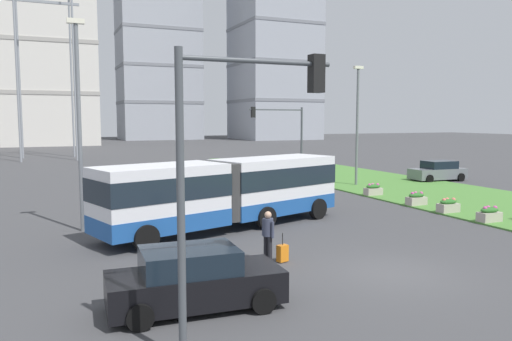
# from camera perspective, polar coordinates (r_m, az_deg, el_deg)

# --- Properties ---
(ground_plane) EXTENTS (260.00, 260.00, 0.00)m
(ground_plane) POSITION_cam_1_polar(r_m,az_deg,el_deg) (16.54, 15.23, -11.23)
(ground_plane) COLOR #424244
(grass_median) EXTENTS (10.00, 70.00, 0.08)m
(grass_median) POSITION_cam_1_polar(r_m,az_deg,el_deg) (32.64, 22.88, -2.99)
(grass_median) COLOR #4C8438
(grass_median) RESTS_ON ground_plane
(articulated_bus) EXTENTS (11.96, 5.96, 3.00)m
(articulated_bus) POSITION_cam_1_polar(r_m,az_deg,el_deg) (21.94, -3.48, -2.40)
(articulated_bus) COLOR white
(articulated_bus) RESTS_ON ground
(car_grey_wagon) EXTENTS (4.48, 2.18, 1.58)m
(car_grey_wagon) POSITION_cam_1_polar(r_m,az_deg,el_deg) (41.54, 20.10, -0.08)
(car_grey_wagon) COLOR slate
(car_grey_wagon) RESTS_ON ground
(car_black_sedan) EXTENTS (4.49, 2.22, 1.58)m
(car_black_sedan) POSITION_cam_1_polar(r_m,az_deg,el_deg) (13.01, -7.12, -12.32)
(car_black_sedan) COLOR black
(car_black_sedan) RESTS_ON ground
(pedestrian_crossing) EXTENTS (0.36, 0.56, 1.74)m
(pedestrian_crossing) POSITION_cam_1_polar(r_m,az_deg,el_deg) (16.87, 1.38, -7.16)
(pedestrian_crossing) COLOR black
(pedestrian_crossing) RESTS_ON ground
(rolling_suitcase) EXTENTS (0.41, 0.33, 0.97)m
(rolling_suitcase) POSITION_cam_1_polar(r_m,az_deg,el_deg) (17.05, 3.05, -9.41)
(rolling_suitcase) COLOR orange
(rolling_suitcase) RESTS_ON ground
(flower_planter_1) EXTENTS (1.10, 0.56, 0.74)m
(flower_planter_1) POSITION_cam_1_polar(r_m,az_deg,el_deg) (25.59, 25.15, -4.55)
(flower_planter_1) COLOR #B7AD9E
(flower_planter_1) RESTS_ON grass_median
(flower_planter_2) EXTENTS (1.10, 0.56, 0.74)m
(flower_planter_2) POSITION_cam_1_polar(r_m,az_deg,el_deg) (27.33, 21.14, -3.75)
(flower_planter_2) COLOR #B7AD9E
(flower_planter_2) RESTS_ON grass_median
(flower_planter_3) EXTENTS (1.10, 0.56, 0.74)m
(flower_planter_3) POSITION_cam_1_polar(r_m,az_deg,el_deg) (29.06, 17.88, -3.08)
(flower_planter_3) COLOR #B7AD9E
(flower_planter_3) RESTS_ON grass_median
(flower_planter_4) EXTENTS (1.10, 0.56, 0.74)m
(flower_planter_4) POSITION_cam_1_polar(r_m,az_deg,el_deg) (32.10, 13.27, -2.13)
(flower_planter_4) COLOR #B7AD9E
(flower_planter_4) RESTS_ON grass_median
(traffic_light_near_left) EXTENTS (3.36, 0.28, 6.17)m
(traffic_light_near_left) POSITION_cam_1_polar(r_m,az_deg,el_deg) (9.99, -2.88, 2.38)
(traffic_light_near_left) COLOR #474C51
(traffic_light_near_left) RESTS_ON ground
(traffic_light_far_right) EXTENTS (4.47, 0.28, 5.74)m
(traffic_light_far_right) POSITION_cam_1_polar(r_m,az_deg,el_deg) (38.33, 3.24, 4.67)
(traffic_light_far_right) COLOR #474C51
(traffic_light_far_right) RESTS_ON ground
(streetlight_left) EXTENTS (0.70, 0.28, 8.96)m
(streetlight_left) POSITION_cam_1_polar(r_m,az_deg,el_deg) (22.42, -19.60, 5.83)
(streetlight_left) COLOR slate
(streetlight_left) RESTS_ON ground
(streetlight_median) EXTENTS (0.70, 0.28, 8.59)m
(streetlight_median) POSITION_cam_1_polar(r_m,az_deg,el_deg) (36.69, 11.51, 5.64)
(streetlight_median) COLOR slate
(streetlight_median) RESTS_ON ground
(apartment_tower_centre) EXTENTS (18.59, 14.20, 42.20)m
(apartment_tower_centre) POSITION_cam_1_polar(r_m,az_deg,el_deg) (125.31, -11.15, 13.24)
(apartment_tower_centre) COLOR #9EA3AD
(apartment_tower_centre) RESTS_ON ground
(apartment_tower_eastcentre) EXTENTS (17.83, 18.86, 53.22)m
(apartment_tower_eastcentre) POSITION_cam_1_polar(r_m,az_deg,el_deg) (125.25, 2.07, 15.90)
(apartment_tower_eastcentre) COLOR #9EA3AD
(apartment_tower_eastcentre) RESTS_ON ground
(apartment_tower_east) EXTENTS (14.87, 16.27, 48.42)m
(apartment_tower_east) POSITION_cam_1_polar(r_m,az_deg,el_deg) (128.80, 1.87, 14.54)
(apartment_tower_east) COLOR #C6B299
(apartment_tower_east) RESTS_ON ground
(transmission_pylon) EXTENTS (9.00, 6.24, 28.24)m
(transmission_pylon) POSITION_cam_1_polar(r_m,az_deg,el_deg) (65.80, -23.09, 14.79)
(transmission_pylon) COLOR gray
(transmission_pylon) RESTS_ON ground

